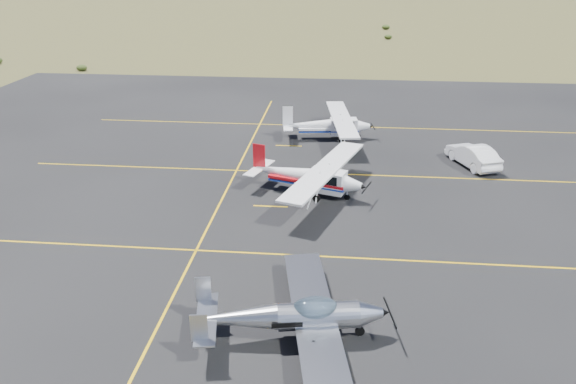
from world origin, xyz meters
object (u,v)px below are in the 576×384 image
(aircraft_low_wing, at_px, (296,316))
(aircraft_cessna, at_px, (308,175))
(aircraft_plain, at_px, (328,125))
(sedan, at_px, (473,155))

(aircraft_low_wing, xyz_separation_m, aircraft_cessna, (-0.44, 13.96, 0.17))
(aircraft_plain, xyz_separation_m, sedan, (10.04, -5.07, -0.38))
(aircraft_cessna, xyz_separation_m, aircraft_plain, (0.87, 10.95, -0.04))
(aircraft_low_wing, distance_m, aircraft_cessna, 13.97)
(aircraft_low_wing, relative_size, aircraft_cessna, 0.95)
(sedan, bearing_deg, aircraft_low_wing, 40.59)
(aircraft_low_wing, height_order, aircraft_plain, aircraft_plain)
(aircraft_cessna, bearing_deg, sedan, 46.63)
(aircraft_low_wing, distance_m, sedan, 22.43)
(aircraft_low_wing, height_order, sedan, aircraft_low_wing)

